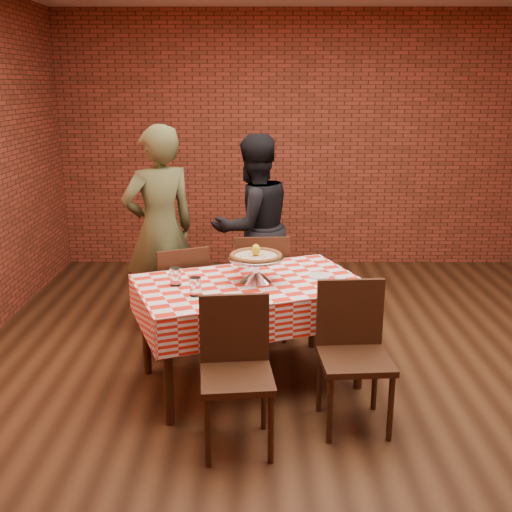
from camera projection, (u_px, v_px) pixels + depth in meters
name	position (u px, v px, depth m)	size (l,w,h in m)	color
ground	(320.00, 377.00, 4.44)	(6.00, 6.00, 0.00)	black
back_wall	(298.00, 142.00, 6.93)	(5.50, 5.50, 0.00)	brown
table	(250.00, 333.00, 4.30)	(1.52, 0.91, 0.75)	#381C0F
tablecloth	(250.00, 299.00, 4.23)	(1.55, 0.95, 0.26)	red
pizza_stand	(256.00, 269.00, 4.18)	(0.40, 0.40, 0.18)	silver
pizza	(256.00, 256.00, 4.15)	(0.36, 0.36, 0.03)	beige
lemon	(256.00, 250.00, 4.14)	(0.06, 0.06, 0.08)	yellow
water_glass_left	(196.00, 287.00, 3.90)	(0.08, 0.08, 0.12)	white
water_glass_right	(176.00, 277.00, 4.11)	(0.08, 0.08, 0.12)	white
side_plate	(319.00, 276.00, 4.31)	(0.17, 0.17, 0.01)	white
sweetener_packet_a	(341.00, 279.00, 4.24)	(0.05, 0.04, 0.01)	white
sweetener_packet_b	(338.00, 277.00, 4.28)	(0.05, 0.04, 0.01)	white
condiment_caddy	(241.00, 261.00, 4.45)	(0.10, 0.08, 0.14)	silver
chair_near_left	(237.00, 378.00, 3.47)	(0.42, 0.42, 0.90)	#381C0F
chair_near_right	(355.00, 359.00, 3.70)	(0.43, 0.43, 0.91)	#381C0F
chair_far_left	(178.00, 297.00, 4.81)	(0.41, 0.41, 0.89)	#381C0F
chair_far_right	(261.00, 284.00, 5.08)	(0.44, 0.44, 0.92)	#381C0F
diner_olive	(160.00, 230.00, 5.12)	(0.65, 0.43, 1.78)	#4C4E2B
diner_black	(253.00, 227.00, 5.46)	(0.81, 0.63, 1.67)	black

